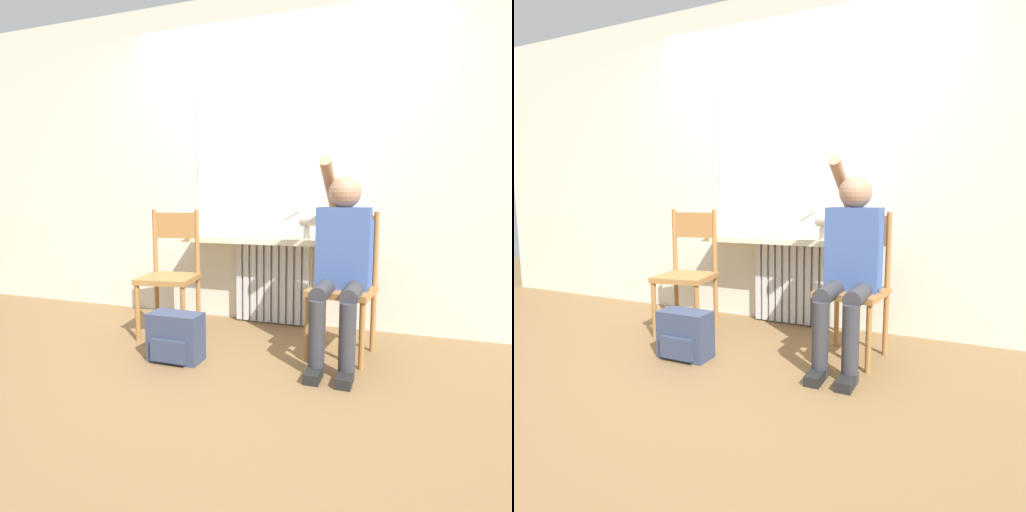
% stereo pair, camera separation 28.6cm
% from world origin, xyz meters
% --- Properties ---
extents(ground_plane, '(12.00, 12.00, 0.00)m').
position_xyz_m(ground_plane, '(0.00, 0.00, 0.00)').
color(ground_plane, brown).
extents(wall_with_window, '(7.00, 0.06, 2.70)m').
position_xyz_m(wall_with_window, '(0.00, 1.23, 1.35)').
color(wall_with_window, beige).
rests_on(wall_with_window, ground_plane).
extents(radiator, '(0.65, 0.08, 0.69)m').
position_xyz_m(radiator, '(-0.00, 1.15, 0.35)').
color(radiator, silver).
rests_on(radiator, ground_plane).
extents(windowsill, '(1.48, 0.28, 0.05)m').
position_xyz_m(windowsill, '(0.00, 1.06, 0.72)').
color(windowsill, beige).
rests_on(windowsill, radiator).
extents(window_glass, '(1.42, 0.01, 1.22)m').
position_xyz_m(window_glass, '(0.00, 1.20, 1.35)').
color(window_glass, white).
rests_on(window_glass, windowsill).
extents(chair_left, '(0.46, 0.46, 0.97)m').
position_xyz_m(chair_left, '(-0.67, 0.62, 0.49)').
color(chair_left, '#9E6B38').
rests_on(chair_left, ground_plane).
extents(chair_right, '(0.45, 0.45, 0.97)m').
position_xyz_m(chair_right, '(0.66, 0.62, 0.49)').
color(chair_right, '#9E6B38').
rests_on(chair_right, ground_plane).
extents(person, '(0.36, 0.95, 1.33)m').
position_xyz_m(person, '(0.66, 0.51, 0.68)').
color(person, '#333338').
rests_on(person, ground_plane).
extents(cat, '(0.56, 0.14, 0.27)m').
position_xyz_m(cat, '(0.45, 1.01, 0.90)').
color(cat, silver).
rests_on(cat, windowsill).
extents(backpack, '(0.35, 0.21, 0.32)m').
position_xyz_m(backpack, '(-0.35, 0.12, 0.16)').
color(backpack, '#333D56').
rests_on(backpack, ground_plane).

